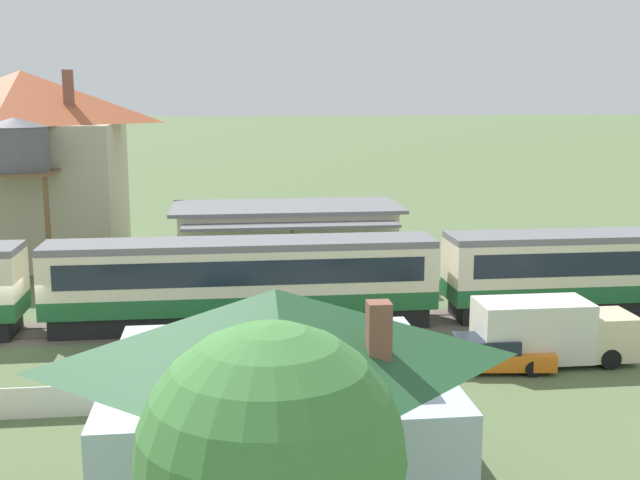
{
  "coord_description": "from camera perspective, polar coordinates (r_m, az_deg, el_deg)",
  "views": [
    {
      "loc": [
        8.77,
        -33.77,
        10.41
      ],
      "look_at": [
        13.37,
        4.46,
        3.2
      ],
      "focal_mm": 45.0,
      "sensor_mm": 36.0,
      "label": 1
    }
  ],
  "objects": [
    {
      "name": "ground_plane",
      "position": [
        36.41,
        -20.63,
        -6.71
      ],
      "size": [
        600.0,
        600.0,
        0.0
      ],
      "primitive_type": "plane",
      "color": "#566B42"
    },
    {
      "name": "passenger_train",
      "position": [
        35.66,
        -5.15,
        -2.78
      ],
      "size": [
        53.4,
        2.9,
        3.93
      ],
      "color": "#1E6033",
      "rests_on": "ground_plane"
    },
    {
      "name": "railway_track",
      "position": [
        36.33,
        -1.97,
        -6.04
      ],
      "size": [
        110.79,
        3.6,
        0.04
      ],
      "color": "#665B51",
      "rests_on": "ground_plane"
    },
    {
      "name": "station_building",
      "position": [
        45.41,
        -2.41,
        -0.01
      ],
      "size": [
        12.8,
        7.23,
        4.05
      ],
      "color": "beige",
      "rests_on": "ground_plane"
    },
    {
      "name": "station_house_terracotta_roof",
      "position": [
        52.63,
        -20.15,
        5.13
      ],
      "size": [
        11.99,
        10.37,
        11.59
      ],
      "color": "#BCB293",
      "rests_on": "ground_plane"
    },
    {
      "name": "water_tower",
      "position": [
        46.46,
        -20.8,
        6.0
      ],
      "size": [
        4.1,
        4.1,
        8.99
      ],
      "color": "brown",
      "rests_on": "ground_plane"
    },
    {
      "name": "cottage_dark_green_roof_2",
      "position": [
        21.01,
        -3.13,
        -10.51
      ],
      "size": [
        9.11,
        8.36,
        5.49
      ],
      "color": "silver",
      "rests_on": "ground_plane"
    },
    {
      "name": "parked_car_orange",
      "position": [
        31.2,
        11.86,
        -7.94
      ],
      "size": [
        4.89,
        2.31,
        1.27
      ],
      "rotation": [
        0.0,
        0.0,
        -0.11
      ],
      "color": "orange",
      "rests_on": "ground_plane"
    },
    {
      "name": "parked_car_green",
      "position": [
        29.6,
        -6.42,
        -8.71
      ],
      "size": [
        4.21,
        2.24,
        1.38
      ],
      "rotation": [
        0.0,
        0.0,
        0.1
      ],
      "color": "#287A38",
      "rests_on": "ground_plane"
    },
    {
      "name": "delivery_truck_cream",
      "position": [
        32.27,
        16.03,
        -6.27
      ],
      "size": [
        6.15,
        2.16,
        2.51
      ],
      "color": "beige",
      "rests_on": "ground_plane"
    },
    {
      "name": "yard_tree_0",
      "position": [
        13.57,
        -3.51,
        -15.16
      ],
      "size": [
        4.45,
        4.45,
        6.76
      ],
      "color": "brown",
      "rests_on": "ground_plane"
    }
  ]
}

